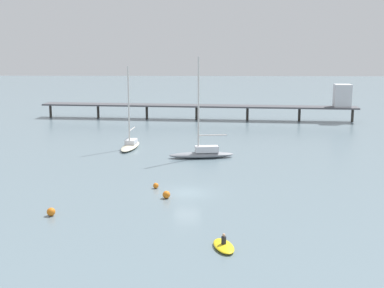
# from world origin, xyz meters

# --- Properties ---
(ground_plane) EXTENTS (400.00, 400.00, 0.00)m
(ground_plane) POSITION_xyz_m (0.00, 0.00, 0.00)
(ground_plane) COLOR slate
(pier) EXTENTS (62.36, 9.32, 7.22)m
(pier) POSITION_xyz_m (9.77, 51.15, 3.50)
(pier) COLOR #4C4C51
(pier) RESTS_ON ground_plane
(sailboat_cream) EXTENTS (2.70, 7.86, 11.74)m
(sailboat_cream) POSITION_xyz_m (-8.97, 22.67, 0.67)
(sailboat_cream) COLOR beige
(sailboat_cream) RESTS_ON ground_plane
(sailboat_gray) EXTENTS (8.72, 3.22, 13.14)m
(sailboat_gray) POSITION_xyz_m (1.43, 16.45, 0.78)
(sailboat_gray) COLOR gray
(sailboat_gray) RESTS_ON ground_plane
(dinghy_yellow) EXTENTS (2.01, 3.25, 1.14)m
(dinghy_yellow) POSITION_xyz_m (3.18, -14.37, 0.20)
(dinghy_yellow) COLOR yellow
(dinghy_yellow) RESTS_ON ground_plane
(mooring_buoy_far) EXTENTS (0.73, 0.73, 0.73)m
(mooring_buoy_far) POSITION_xyz_m (-11.54, -7.46, 0.37)
(mooring_buoy_far) COLOR orange
(mooring_buoy_far) RESTS_ON ground_plane
(mooring_buoy_outer) EXTENTS (0.58, 0.58, 0.58)m
(mooring_buoy_outer) POSITION_xyz_m (-3.30, 1.54, 0.29)
(mooring_buoy_outer) COLOR orange
(mooring_buoy_outer) RESTS_ON ground_plane
(mooring_buoy_mid) EXTENTS (0.74, 0.74, 0.74)m
(mooring_buoy_mid) POSITION_xyz_m (-1.94, -1.99, 0.37)
(mooring_buoy_mid) COLOR orange
(mooring_buoy_mid) RESTS_ON ground_plane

